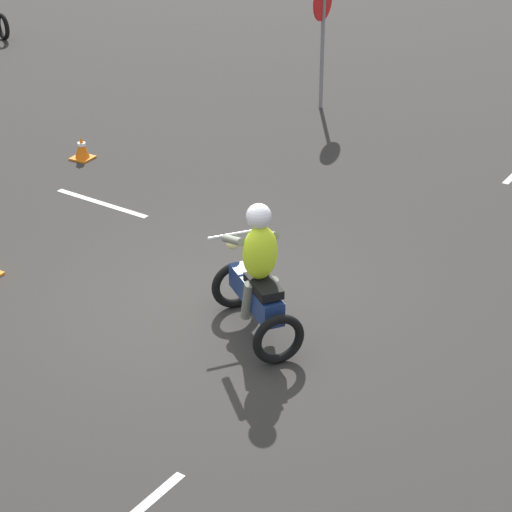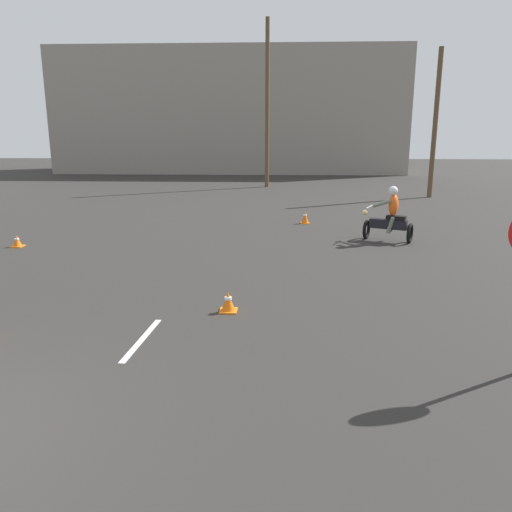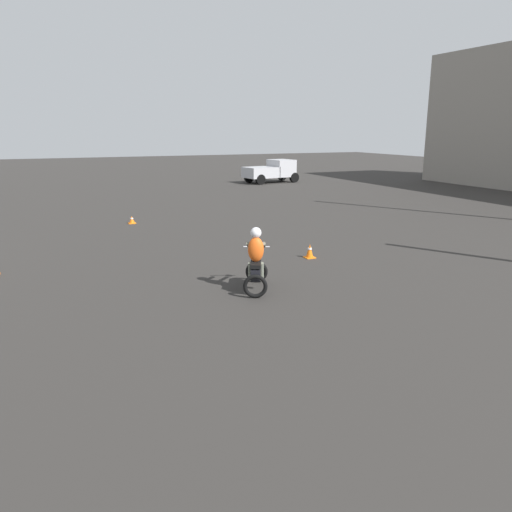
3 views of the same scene
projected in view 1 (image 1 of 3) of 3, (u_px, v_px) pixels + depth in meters
name	position (u px, v px, depth m)	size (l,w,h in m)	color
ground_plane	(211.00, 309.00, 11.91)	(120.00, 120.00, 0.00)	#2D2B28
motorcycle_rider_foreground	(257.00, 279.00, 11.06)	(1.34, 1.47, 1.66)	black
stop_sign	(323.00, 19.00, 17.65)	(0.70, 0.08, 2.30)	slate
traffic_cone_mid_center	(82.00, 148.00, 16.07)	(0.32, 0.32, 0.37)	orange
lane_stripe_n	(101.00, 203.00, 14.61)	(0.10, 1.70, 0.01)	silver
lane_stripe_w	(136.00, 512.00, 8.78)	(0.10, 1.27, 0.01)	silver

